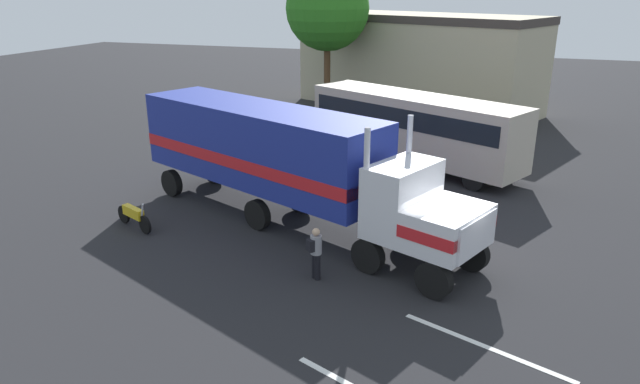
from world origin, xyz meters
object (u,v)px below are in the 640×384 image
parked_bus (414,123)px  tree_left (327,9)px  semi_truck (280,156)px  person_bystander (316,251)px  parked_car (231,130)px  motorcycle (134,216)px

parked_bus → tree_left: (-7.79, 10.48, 4.77)m
semi_truck → person_bystander: bearing=-55.2°
parked_bus → tree_left: bearing=126.6°
parked_bus → tree_left: size_ratio=1.14×
parked_car → tree_left: (2.30, 9.83, 6.03)m
semi_truck → parked_bus: 9.24m
motorcycle → parked_bus: bearing=53.5°
person_bystander → tree_left: bearing=107.3°
parked_bus → tree_left: tree_left is taller
semi_truck → parked_bus: semi_truck is taller
parked_car → motorcycle: size_ratio=2.38×
person_bystander → semi_truck: bearing=124.8°
semi_truck → person_bystander: 4.94m
semi_truck → person_bystander: semi_truck is taller
parked_car → tree_left: size_ratio=0.49×
parked_bus → parked_car: (-10.10, 0.65, -1.26)m
semi_truck → motorcycle: bearing=-153.9°
semi_truck → parked_car: size_ratio=2.99×
person_bystander → parked_bus: parked_bus is taller
motorcycle → semi_truck: bearing=26.1°
person_bystander → motorcycle: 7.60m
parked_car → motorcycle: bearing=-80.2°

